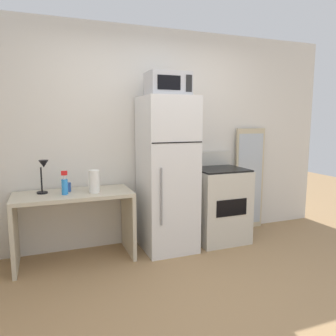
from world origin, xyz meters
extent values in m
plane|color=#9E7A51|center=(0.00, 0.00, 0.00)|extent=(12.00, 12.00, 0.00)
cube|color=silver|center=(0.00, 1.70, 1.30)|extent=(5.00, 0.10, 2.60)
cube|color=beige|center=(-0.98, 1.35, 0.73)|extent=(1.22, 0.56, 0.04)
cube|color=beige|center=(-1.57, 1.35, 0.35)|extent=(0.04, 0.56, 0.71)
cube|color=beige|center=(-0.39, 1.35, 0.35)|extent=(0.04, 0.56, 0.71)
cylinder|color=black|center=(-1.29, 1.43, 0.76)|extent=(0.11, 0.11, 0.02)
cylinder|color=black|center=(-1.29, 1.43, 0.90)|extent=(0.02, 0.02, 0.26)
cone|color=black|center=(-1.26, 1.41, 1.07)|extent=(0.10, 0.10, 0.08)
cylinder|color=#264C99|center=(-1.04, 1.44, 0.80)|extent=(0.08, 0.08, 0.09)
cylinder|color=white|center=(-0.77, 1.28, 0.87)|extent=(0.11, 0.11, 0.24)
cylinder|color=#2D8CEA|center=(-1.07, 1.29, 0.83)|extent=(0.06, 0.06, 0.16)
cylinder|color=white|center=(-1.07, 1.29, 0.93)|extent=(0.02, 0.02, 0.04)
cube|color=red|center=(-1.07, 1.28, 0.98)|extent=(0.06, 0.03, 0.04)
cube|color=white|center=(0.07, 1.32, 0.89)|extent=(0.59, 0.62, 1.78)
cube|color=black|center=(0.07, 1.01, 1.28)|extent=(0.57, 0.00, 0.01)
cylinder|color=gray|center=(-0.12, 0.99, 0.71)|extent=(0.02, 0.02, 0.62)
cube|color=#B7B7BC|center=(0.07, 1.30, 1.91)|extent=(0.46, 0.34, 0.26)
cube|color=black|center=(0.02, 1.13, 1.91)|extent=(0.26, 0.01, 0.15)
cube|color=black|center=(0.25, 1.13, 1.91)|extent=(0.07, 0.01, 0.18)
cube|color=beige|center=(0.77, 1.33, 0.45)|extent=(0.63, 0.60, 0.90)
cube|color=black|center=(0.77, 1.33, 0.91)|extent=(0.61, 0.58, 0.02)
cube|color=beige|center=(0.77, 1.61, 1.01)|extent=(0.63, 0.04, 0.18)
cube|color=black|center=(0.77, 1.03, 0.50)|extent=(0.41, 0.01, 0.20)
cube|color=#C6B793|center=(1.40, 1.59, 0.70)|extent=(0.44, 0.03, 1.40)
cube|color=#B2BCC6|center=(1.40, 1.57, 0.70)|extent=(0.39, 0.00, 1.26)
camera|label=1|loc=(-1.24, -2.14, 1.51)|focal=34.60mm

